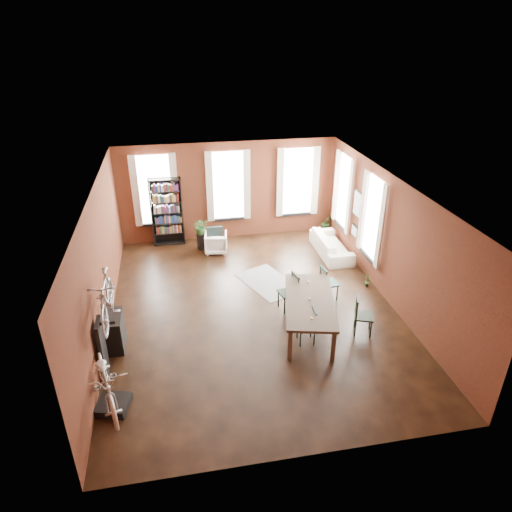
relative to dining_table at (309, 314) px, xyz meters
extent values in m
plane|color=black|center=(-1.12, 1.08, -0.41)|extent=(9.00, 9.00, 0.00)
cube|color=silver|center=(-1.12, 1.08, 2.79)|extent=(7.00, 9.00, 0.04)
cube|color=#481D12|center=(-1.12, 5.58, 1.19)|extent=(7.00, 0.04, 3.20)
cube|color=#481D12|center=(-1.12, -3.42, 1.19)|extent=(7.00, 0.04, 3.20)
cube|color=#481D12|center=(-4.62, 1.08, 1.19)|extent=(0.04, 9.00, 3.20)
cube|color=#481D12|center=(2.38, 1.08, 1.19)|extent=(0.04, 9.00, 3.20)
cube|color=white|center=(-3.42, 5.55, 1.39)|extent=(1.00, 0.04, 2.20)
cube|color=#C3B29D|center=(-3.42, 5.48, 1.39)|extent=(1.40, 0.06, 2.30)
cube|color=white|center=(-1.12, 5.55, 1.39)|extent=(1.00, 0.04, 2.20)
cube|color=#C3B29D|center=(-1.12, 5.48, 1.39)|extent=(1.40, 0.06, 2.30)
cube|color=white|center=(1.18, 5.55, 1.39)|extent=(1.00, 0.04, 2.20)
cube|color=#C3B29D|center=(1.18, 5.48, 1.39)|extent=(1.40, 0.06, 2.30)
cube|color=white|center=(2.35, 2.08, 1.39)|extent=(0.04, 1.00, 2.20)
cube|color=#C3B29D|center=(2.28, 2.08, 1.39)|extent=(0.06, 1.40, 2.30)
cube|color=white|center=(2.35, 4.28, 1.39)|extent=(0.04, 1.00, 2.20)
cube|color=#C3B29D|center=(2.28, 4.28, 1.39)|extent=(0.06, 1.40, 2.30)
cube|color=black|center=(2.34, 3.18, 1.39)|extent=(0.04, 0.55, 0.75)
cube|color=black|center=(2.34, 3.18, 0.54)|extent=(0.04, 0.45, 0.35)
cube|color=#48382B|center=(0.00, 0.00, 0.00)|extent=(1.61, 2.58, 0.82)
cube|color=#173232|center=(-0.20, -0.45, 0.01)|extent=(0.40, 0.40, 0.84)
cube|color=black|center=(-0.26, 0.93, 0.07)|extent=(0.52, 0.52, 0.95)
cube|color=black|center=(1.20, -0.36, 0.05)|extent=(0.55, 0.55, 0.92)
cube|color=#1B3D3A|center=(0.90, 1.21, 0.05)|extent=(0.48, 0.48, 0.92)
cube|color=black|center=(-3.12, 5.38, 0.69)|extent=(1.00, 0.32, 2.20)
imported|color=white|center=(-1.69, 4.47, -0.06)|extent=(0.76, 0.72, 0.70)
imported|color=beige|center=(1.83, 3.68, 0.00)|extent=(0.61, 2.08, 0.81)
cube|color=black|center=(-0.47, 2.30, -0.40)|extent=(1.77, 2.13, 0.01)
cube|color=black|center=(-4.30, -1.73, -0.33)|extent=(0.69, 0.69, 0.16)
cube|color=black|center=(-4.52, -0.72, 0.24)|extent=(0.16, 0.60, 1.30)
cube|color=black|center=(-4.40, 0.18, -0.01)|extent=(0.40, 0.80, 0.80)
cube|color=black|center=(-2.11, 4.79, -0.15)|extent=(0.32, 0.32, 0.52)
imported|color=#275020|center=(2.23, 5.35, -0.26)|extent=(0.59, 0.75, 0.30)
imported|color=#356126|center=(2.15, 1.60, -0.34)|extent=(0.40, 0.38, 0.13)
imported|color=beige|center=(-4.33, -1.73, 0.69)|extent=(0.89, 1.12, 1.88)
imported|color=#A5A8AD|center=(-4.27, -0.72, 1.72)|extent=(0.47, 1.00, 1.66)
imported|color=#265522|center=(-2.11, 4.77, 0.32)|extent=(0.56, 0.61, 0.42)
camera|label=1|loc=(-2.84, -8.44, 6.05)|focal=32.00mm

